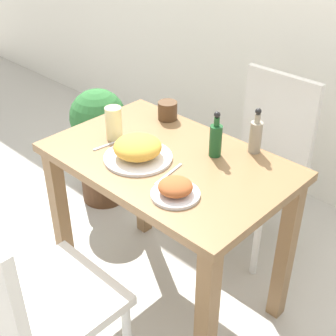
{
  "coord_description": "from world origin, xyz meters",
  "views": [
    {
      "loc": [
        1.08,
        -1.12,
        1.69
      ],
      "look_at": [
        0.0,
        0.0,
        0.7
      ],
      "focal_mm": 50.0,
      "sensor_mm": 36.0,
      "label": 1
    }
  ],
  "objects_px": {
    "drink_cup": "(168,111)",
    "side_plate": "(175,189)",
    "juice_glass": "(114,123)",
    "potted_plant_left": "(100,142)",
    "chair_near": "(28,300)",
    "food_plate": "(138,149)",
    "sauce_bottle": "(216,139)",
    "condiment_bottle": "(256,135)",
    "chair_far": "(263,154)"
  },
  "relations": [
    {
      "from": "potted_plant_left",
      "to": "sauce_bottle",
      "type": "bearing_deg",
      "value": -9.52
    },
    {
      "from": "juice_glass",
      "to": "condiment_bottle",
      "type": "height_order",
      "value": "condiment_bottle"
    },
    {
      "from": "sauce_bottle",
      "to": "condiment_bottle",
      "type": "bearing_deg",
      "value": 54.08
    },
    {
      "from": "drink_cup",
      "to": "condiment_bottle",
      "type": "relative_size",
      "value": 0.46
    },
    {
      "from": "chair_far",
      "to": "chair_near",
      "type": "bearing_deg",
      "value": -90.99
    },
    {
      "from": "food_plate",
      "to": "side_plate",
      "type": "relative_size",
      "value": 1.56
    },
    {
      "from": "chair_far",
      "to": "condiment_bottle",
      "type": "height_order",
      "value": "condiment_bottle"
    },
    {
      "from": "side_plate",
      "to": "potted_plant_left",
      "type": "distance_m",
      "value": 1.18
    },
    {
      "from": "potted_plant_left",
      "to": "condiment_bottle",
      "type": "bearing_deg",
      "value": -1.55
    },
    {
      "from": "food_plate",
      "to": "condiment_bottle",
      "type": "xyz_separation_m",
      "value": [
        0.29,
        0.36,
        0.03
      ]
    },
    {
      "from": "chair_near",
      "to": "potted_plant_left",
      "type": "height_order",
      "value": "chair_near"
    },
    {
      "from": "chair_near",
      "to": "sauce_bottle",
      "type": "xyz_separation_m",
      "value": [
        0.11,
        0.81,
        0.33
      ]
    },
    {
      "from": "condiment_bottle",
      "to": "potted_plant_left",
      "type": "relative_size",
      "value": 0.27
    },
    {
      "from": "drink_cup",
      "to": "side_plate",
      "type": "bearing_deg",
      "value": -43.63
    },
    {
      "from": "food_plate",
      "to": "drink_cup",
      "type": "distance_m",
      "value": 0.36
    },
    {
      "from": "juice_glass",
      "to": "potted_plant_left",
      "type": "xyz_separation_m",
      "value": [
        -0.55,
        0.34,
        -0.44
      ]
    },
    {
      "from": "food_plate",
      "to": "sauce_bottle",
      "type": "xyz_separation_m",
      "value": [
        0.2,
        0.23,
        0.03
      ]
    },
    {
      "from": "chair_far",
      "to": "condiment_bottle",
      "type": "relative_size",
      "value": 4.76
    },
    {
      "from": "drink_cup",
      "to": "sauce_bottle",
      "type": "distance_m",
      "value": 0.37
    },
    {
      "from": "drink_cup",
      "to": "condiment_bottle",
      "type": "bearing_deg",
      "value": 3.52
    },
    {
      "from": "sauce_bottle",
      "to": "condiment_bottle",
      "type": "distance_m",
      "value": 0.16
    },
    {
      "from": "chair_near",
      "to": "chair_far",
      "type": "distance_m",
      "value": 1.33
    },
    {
      "from": "juice_glass",
      "to": "potted_plant_left",
      "type": "relative_size",
      "value": 0.2
    },
    {
      "from": "condiment_bottle",
      "to": "potted_plant_left",
      "type": "xyz_separation_m",
      "value": [
        -1.04,
        0.03,
        -0.44
      ]
    },
    {
      "from": "chair_near",
      "to": "food_plate",
      "type": "bearing_deg",
      "value": -81.96
    },
    {
      "from": "chair_far",
      "to": "condiment_bottle",
      "type": "distance_m",
      "value": 0.54
    },
    {
      "from": "chair_far",
      "to": "food_plate",
      "type": "bearing_deg",
      "value": -98.11
    },
    {
      "from": "condiment_bottle",
      "to": "potted_plant_left",
      "type": "height_order",
      "value": "condiment_bottle"
    },
    {
      "from": "side_plate",
      "to": "juice_glass",
      "type": "xyz_separation_m",
      "value": [
        -0.46,
        0.13,
        0.04
      ]
    },
    {
      "from": "side_plate",
      "to": "sauce_bottle",
      "type": "relative_size",
      "value": 0.91
    },
    {
      "from": "chair_far",
      "to": "sauce_bottle",
      "type": "xyz_separation_m",
      "value": [
        0.09,
        -0.51,
        0.33
      ]
    },
    {
      "from": "food_plate",
      "to": "drink_cup",
      "type": "height_order",
      "value": "food_plate"
    },
    {
      "from": "chair_near",
      "to": "food_plate",
      "type": "height_order",
      "value": "chair_near"
    },
    {
      "from": "condiment_bottle",
      "to": "side_plate",
      "type": "bearing_deg",
      "value": -92.72
    },
    {
      "from": "side_plate",
      "to": "juice_glass",
      "type": "relative_size",
      "value": 1.23
    },
    {
      "from": "chair_near",
      "to": "condiment_bottle",
      "type": "bearing_deg",
      "value": -102.48
    },
    {
      "from": "chair_near",
      "to": "drink_cup",
      "type": "height_order",
      "value": "chair_near"
    },
    {
      "from": "sauce_bottle",
      "to": "drink_cup",
      "type": "bearing_deg",
      "value": 163.85
    },
    {
      "from": "food_plate",
      "to": "side_plate",
      "type": "xyz_separation_m",
      "value": [
        0.27,
        -0.08,
        -0.01
      ]
    },
    {
      "from": "chair_far",
      "to": "side_plate",
      "type": "bearing_deg",
      "value": -78.63
    },
    {
      "from": "food_plate",
      "to": "drink_cup",
      "type": "bearing_deg",
      "value": 115.54
    },
    {
      "from": "chair_far",
      "to": "juice_glass",
      "type": "xyz_separation_m",
      "value": [
        -0.3,
        -0.69,
        0.32
      ]
    },
    {
      "from": "condiment_bottle",
      "to": "drink_cup",
      "type": "bearing_deg",
      "value": -176.48
    },
    {
      "from": "sauce_bottle",
      "to": "potted_plant_left",
      "type": "distance_m",
      "value": 1.05
    },
    {
      "from": "side_plate",
      "to": "condiment_bottle",
      "type": "height_order",
      "value": "condiment_bottle"
    },
    {
      "from": "drink_cup",
      "to": "sauce_bottle",
      "type": "height_order",
      "value": "sauce_bottle"
    },
    {
      "from": "juice_glass",
      "to": "sauce_bottle",
      "type": "bearing_deg",
      "value": 24.69
    },
    {
      "from": "chair_far",
      "to": "side_plate",
      "type": "relative_size",
      "value": 5.21
    },
    {
      "from": "chair_far",
      "to": "drink_cup",
      "type": "height_order",
      "value": "chair_far"
    },
    {
      "from": "sauce_bottle",
      "to": "juice_glass",
      "type": "bearing_deg",
      "value": -155.31
    }
  ]
}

